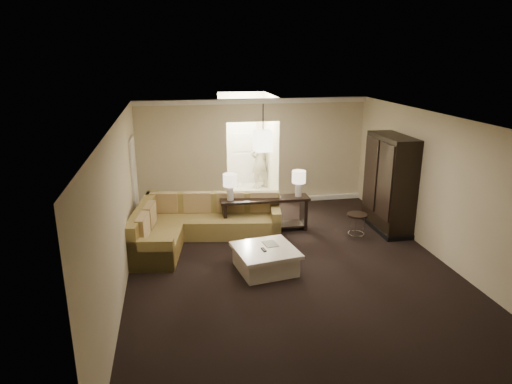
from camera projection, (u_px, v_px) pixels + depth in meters
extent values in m
plane|color=black|center=(291.00, 269.00, 8.61)|extent=(8.00, 8.00, 0.00)
cube|color=beige|center=(253.00, 152.00, 11.96)|extent=(6.00, 0.04, 2.80)
cube|color=beige|center=(399.00, 322.00, 4.44)|extent=(6.00, 0.04, 2.80)
cube|color=beige|center=(120.00, 208.00, 7.67)|extent=(0.04, 8.00, 2.80)
cube|color=beige|center=(444.00, 190.00, 8.72)|extent=(0.04, 8.00, 2.80)
cube|color=white|center=(294.00, 120.00, 7.79)|extent=(6.00, 8.00, 0.02)
cube|color=white|center=(253.00, 101.00, 11.52)|extent=(6.00, 0.10, 0.12)
cube|color=white|center=(254.00, 201.00, 12.30)|extent=(6.00, 0.10, 0.12)
cube|color=white|center=(135.00, 183.00, 10.41)|extent=(0.05, 0.90, 2.10)
cube|color=beige|center=(247.00, 192.00, 13.31)|extent=(1.40, 2.00, 0.01)
cube|color=beige|center=(222.00, 146.00, 12.77)|extent=(0.04, 2.00, 2.80)
cube|color=beige|center=(271.00, 144.00, 13.02)|extent=(0.04, 2.00, 2.80)
cube|color=beige|center=(241.00, 139.00, 13.84)|extent=(1.40, 0.04, 2.80)
cube|color=white|center=(242.00, 150.00, 13.91)|extent=(0.90, 0.05, 2.10)
cube|color=brown|center=(213.00, 225.00, 10.19)|extent=(3.11, 1.36, 0.42)
cube|color=brown|center=(156.00, 247.00, 9.06)|extent=(1.11, 1.53, 0.42)
cube|color=brown|center=(213.00, 202.00, 10.38)|extent=(3.00, 0.71, 0.46)
cube|color=brown|center=(143.00, 218.00, 9.40)|extent=(0.61, 2.41, 0.46)
cube|color=brown|center=(275.00, 221.00, 10.20)|extent=(0.34, 0.92, 0.62)
cube|color=brown|center=(150.00, 255.00, 8.46)|extent=(0.92, 0.34, 0.62)
cube|color=#A97C5A|center=(164.00, 202.00, 10.29)|extent=(0.64, 0.26, 0.46)
cube|color=#A97C5A|center=(197.00, 202.00, 10.31)|extent=(0.64, 0.26, 0.46)
cube|color=#A97C5A|center=(231.00, 202.00, 10.33)|extent=(0.64, 0.26, 0.46)
cube|color=#A97C5A|center=(264.00, 201.00, 10.35)|extent=(0.64, 0.26, 0.46)
cube|color=#A97C5A|center=(150.00, 215.00, 9.50)|extent=(0.25, 0.62, 0.46)
cube|color=#A97C5A|center=(143.00, 227.00, 8.83)|extent=(0.25, 0.62, 0.46)
cube|color=silver|center=(265.00, 261.00, 8.52)|extent=(1.13, 1.13, 0.37)
cube|color=silver|center=(265.00, 250.00, 8.45)|extent=(1.25, 1.25, 0.07)
cube|color=black|center=(264.00, 250.00, 8.37)|extent=(0.08, 0.18, 0.02)
cube|color=beige|center=(270.00, 244.00, 8.64)|extent=(0.29, 0.36, 0.01)
cube|color=black|center=(265.00, 199.00, 10.25)|extent=(2.02, 0.48, 0.05)
cube|color=black|center=(225.00, 218.00, 10.21)|extent=(0.08, 0.41, 0.73)
cube|color=black|center=(304.00, 213.00, 10.52)|extent=(0.08, 0.41, 0.73)
cube|color=black|center=(265.00, 226.00, 10.44)|extent=(1.93, 0.43, 0.04)
cube|color=black|center=(390.00, 183.00, 10.27)|extent=(0.60, 1.45, 2.18)
cube|color=black|center=(385.00, 182.00, 9.82)|extent=(0.03, 0.64, 1.66)
cube|color=black|center=(371.00, 173.00, 10.51)|extent=(0.03, 0.64, 1.66)
cube|color=black|center=(386.00, 226.00, 10.57)|extent=(0.64, 1.51, 0.10)
cylinder|color=black|center=(357.00, 215.00, 9.89)|extent=(0.44, 0.44, 0.04)
torus|color=silver|center=(356.00, 233.00, 10.02)|extent=(0.37, 0.37, 0.02)
cylinder|color=silver|center=(364.00, 226.00, 10.00)|extent=(0.02, 0.02, 0.53)
cylinder|color=silver|center=(350.00, 224.00, 10.10)|extent=(0.02, 0.02, 0.53)
cylinder|color=silver|center=(355.00, 229.00, 9.82)|extent=(0.02, 0.02, 0.53)
cylinder|color=silver|center=(230.00, 193.00, 10.07)|extent=(0.15, 0.15, 0.32)
cylinder|color=beige|center=(230.00, 180.00, 9.98)|extent=(0.31, 0.31, 0.27)
cylinder|color=silver|center=(298.00, 189.00, 10.33)|extent=(0.15, 0.15, 0.32)
cylinder|color=beige|center=(299.00, 177.00, 10.24)|extent=(0.31, 0.31, 0.27)
cylinder|color=black|center=(263.00, 117.00, 10.41)|extent=(0.02, 0.02, 0.60)
cube|color=#FFEFC6|center=(263.00, 141.00, 10.57)|extent=(0.38, 0.38, 0.48)
imported|color=beige|center=(259.00, 158.00, 13.54)|extent=(0.77, 0.66, 1.79)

